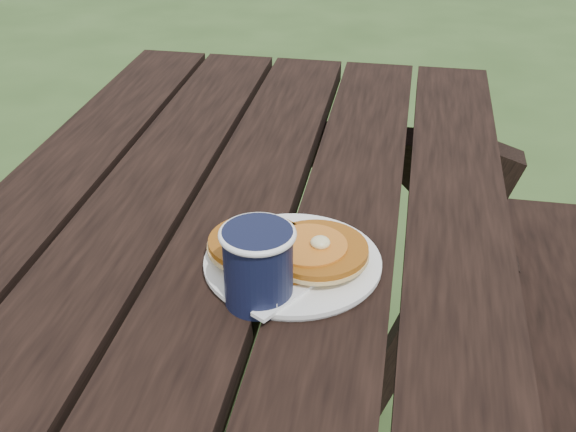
# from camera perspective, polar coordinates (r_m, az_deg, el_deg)

# --- Properties ---
(plate) EXTENTS (0.26, 0.26, 0.01)m
(plate) POSITION_cam_1_polar(r_m,az_deg,el_deg) (0.90, 0.37, -3.76)
(plate) COLOR white
(plate) RESTS_ON picnic_table
(pancake_stack) EXTENTS (0.20, 0.13, 0.04)m
(pancake_stack) POSITION_cam_1_polar(r_m,az_deg,el_deg) (0.89, 0.05, -2.65)
(pancake_stack) COLOR #A55812
(pancake_stack) RESTS_ON plate
(knife) EXTENTS (0.11, 0.16, 0.00)m
(knife) POSITION_cam_1_polar(r_m,az_deg,el_deg) (0.85, 1.71, -5.18)
(knife) COLOR white
(knife) RESTS_ON plate
(fork) EXTENTS (0.09, 0.16, 0.01)m
(fork) POSITION_cam_1_polar(r_m,az_deg,el_deg) (0.85, -2.14, -4.92)
(fork) COLOR white
(fork) RESTS_ON plate
(coffee_cup) EXTENTS (0.09, 0.09, 0.10)m
(coffee_cup) POSITION_cam_1_polar(r_m,az_deg,el_deg) (0.81, -2.38, -3.63)
(coffee_cup) COLOR black
(coffee_cup) RESTS_ON picnic_table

